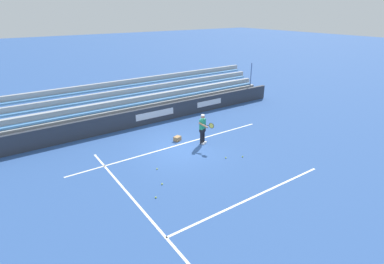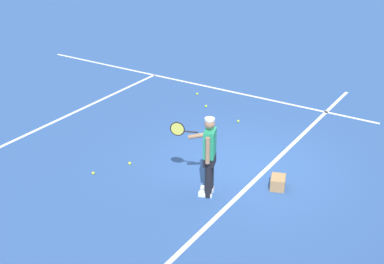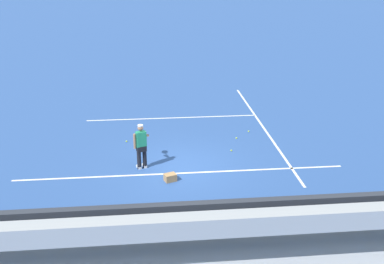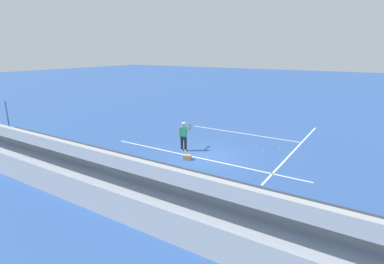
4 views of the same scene
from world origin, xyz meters
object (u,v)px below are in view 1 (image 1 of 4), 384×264
at_px(tennis_ball_far_left, 226,158).
at_px(tennis_ball_near_player, 243,157).
at_px(tennis_ball_midcourt, 157,169).
at_px(tennis_player, 203,129).
at_px(tennis_ball_toward_net, 156,197).
at_px(tennis_ball_on_baseline, 162,184).
at_px(ball_box_cardboard, 177,139).

distance_m(tennis_ball_far_left, tennis_ball_near_player, 0.89).
bearing_deg(tennis_ball_midcourt, tennis_player, -161.81).
xyz_separation_m(tennis_player, tennis_ball_far_left, (0.12, 2.16, -0.86)).
distance_m(tennis_ball_toward_net, tennis_ball_far_left, 4.73).
height_order(tennis_ball_far_left, tennis_ball_midcourt, same).
bearing_deg(tennis_ball_midcourt, tennis_ball_toward_net, 60.34).
xyz_separation_m(tennis_player, tennis_ball_toward_net, (4.74, 3.20, -0.86)).
xyz_separation_m(tennis_ball_far_left, tennis_ball_near_player, (-0.79, 0.40, 0.00)).
distance_m(tennis_ball_on_baseline, tennis_ball_near_player, 4.71).
distance_m(tennis_player, tennis_ball_midcourt, 3.87).
bearing_deg(tennis_ball_far_left, tennis_ball_on_baseline, 4.49).
xyz_separation_m(tennis_ball_midcourt, tennis_ball_near_player, (-4.26, 1.38, 0.00)).
bearing_deg(ball_box_cardboard, tennis_ball_near_player, 114.22).
relative_size(tennis_ball_toward_net, tennis_ball_far_left, 1.00).
relative_size(tennis_ball_far_left, tennis_ball_on_baseline, 1.00).
distance_m(tennis_player, tennis_ball_near_player, 2.78).
distance_m(ball_box_cardboard, tennis_ball_far_left, 3.41).
bearing_deg(tennis_ball_midcourt, tennis_ball_far_left, 164.14).
bearing_deg(tennis_player, ball_box_cardboard, -48.95).
distance_m(tennis_ball_far_left, tennis_ball_midcourt, 3.60).
bearing_deg(tennis_player, tennis_ball_far_left, 86.81).
bearing_deg(tennis_ball_toward_net, tennis_ball_far_left, -167.26).
bearing_deg(tennis_ball_near_player, ball_box_cardboard, -65.78).
relative_size(ball_box_cardboard, tennis_ball_toward_net, 6.06).
relative_size(ball_box_cardboard, tennis_ball_on_baseline, 6.06).
bearing_deg(tennis_ball_far_left, ball_box_cardboard, -75.24).
bearing_deg(ball_box_cardboard, tennis_player, 131.05).
distance_m(tennis_ball_toward_net, tennis_ball_midcourt, 2.33).
relative_size(tennis_player, tennis_ball_on_baseline, 25.98).
height_order(ball_box_cardboard, tennis_ball_on_baseline, ball_box_cardboard).
xyz_separation_m(tennis_player, tennis_ball_midcourt, (3.58, 1.18, -0.86)).
bearing_deg(tennis_ball_far_left, tennis_ball_midcourt, -15.86).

